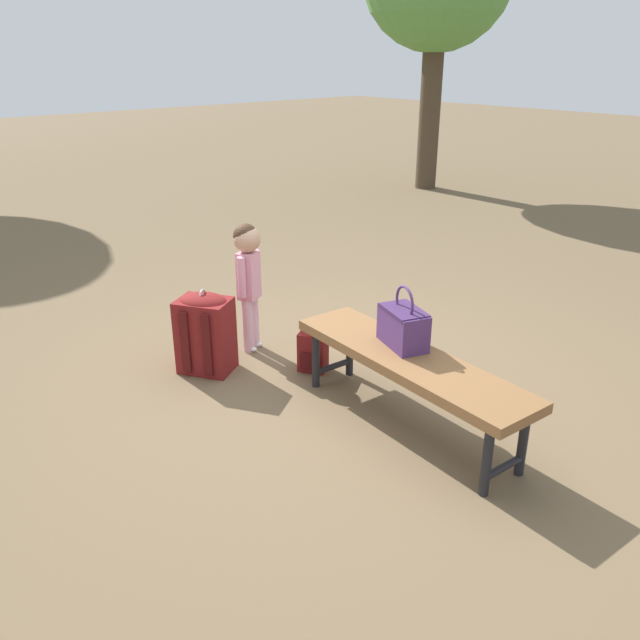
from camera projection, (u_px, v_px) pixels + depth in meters
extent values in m
plane|color=brown|center=(332.00, 381.00, 4.31)|extent=(40.00, 40.00, 0.00)
cube|color=brown|center=(409.00, 361.00, 3.65)|extent=(1.63, 0.53, 0.06)
cylinder|color=black|center=(316.00, 359.00, 4.18)|extent=(0.05, 0.05, 0.39)
cylinder|color=black|center=(349.00, 348.00, 4.33)|extent=(0.05, 0.05, 0.39)
cylinder|color=black|center=(487.00, 461.00, 3.14)|extent=(0.05, 0.05, 0.39)
cylinder|color=black|center=(523.00, 442.00, 3.30)|extent=(0.05, 0.05, 0.39)
cylinder|color=black|center=(333.00, 367.00, 4.29)|extent=(0.06, 0.28, 0.04)
cylinder|color=black|center=(503.00, 467.00, 3.26)|extent=(0.06, 0.28, 0.04)
cube|color=#4C2D66|center=(403.00, 328.00, 3.73)|extent=(0.36, 0.28, 0.22)
cube|color=#39224C|center=(404.00, 311.00, 3.69)|extent=(0.33, 0.27, 0.02)
torus|color=#4C2D66|center=(405.00, 302.00, 3.67)|extent=(0.19, 0.08, 0.20)
cylinder|color=#E5B2C6|center=(254.00, 321.00, 4.75)|extent=(0.08, 0.08, 0.40)
cylinder|color=#E5B2C6|center=(248.00, 326.00, 4.66)|extent=(0.08, 0.08, 0.40)
ellipsoid|color=white|center=(257.00, 344.00, 4.81)|extent=(0.10, 0.08, 0.04)
ellipsoid|color=white|center=(251.00, 349.00, 4.73)|extent=(0.10, 0.08, 0.04)
cube|color=pink|center=(249.00, 275.00, 4.56)|extent=(0.18, 0.19, 0.34)
cylinder|color=pink|center=(255.00, 269.00, 4.64)|extent=(0.06, 0.06, 0.29)
cylinder|color=pink|center=(242.00, 277.00, 4.47)|extent=(0.06, 0.06, 0.29)
sphere|color=tan|center=(247.00, 239.00, 4.46)|extent=(0.19, 0.19, 0.19)
sphere|color=#3F2819|center=(246.00, 236.00, 4.45)|extent=(0.17, 0.17, 0.17)
cube|color=maroon|center=(206.00, 336.00, 4.37)|extent=(0.43, 0.40, 0.51)
ellipsoid|color=maroon|center=(203.00, 302.00, 4.28)|extent=(0.41, 0.38, 0.12)
cube|color=#4A1010|center=(216.00, 337.00, 4.53)|extent=(0.23, 0.16, 0.23)
cube|color=#4A1010|center=(185.00, 342.00, 4.27)|extent=(0.06, 0.05, 0.44)
cube|color=#4A1010|center=(207.00, 345.00, 4.23)|extent=(0.06, 0.05, 0.44)
torus|color=#B2B2B7|center=(203.00, 295.00, 4.26)|extent=(0.06, 0.08, 0.08)
cube|color=maroon|center=(313.00, 351.00, 4.42)|extent=(0.23, 0.22, 0.28)
ellipsoid|color=maroon|center=(313.00, 334.00, 4.37)|extent=(0.22, 0.20, 0.06)
cube|color=#4A1010|center=(310.00, 362.00, 4.36)|extent=(0.12, 0.08, 0.12)
cube|color=#4A1010|center=(322.00, 348.00, 4.47)|extent=(0.03, 0.03, 0.23)
cube|color=#4A1010|center=(311.00, 346.00, 4.49)|extent=(0.03, 0.03, 0.23)
torus|color=black|center=(313.00, 330.00, 4.36)|extent=(0.03, 0.04, 0.05)
cylinder|color=#473828|center=(430.00, 108.00, 9.85)|extent=(0.32, 0.32, 2.41)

